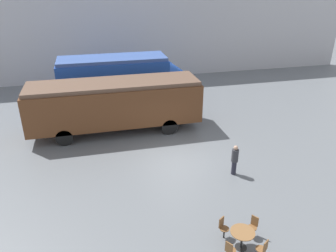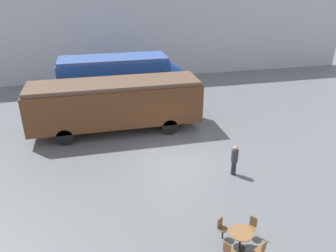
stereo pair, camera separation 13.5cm
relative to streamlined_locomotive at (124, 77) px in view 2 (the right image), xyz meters
The scene contains 10 objects.
ground_plane 9.28m from the streamlined_locomotive, 79.48° to the right, with size 80.00×80.00×0.00m, color slate.
backdrop_wall 7.61m from the streamlined_locomotive, 76.91° to the left, with size 44.00×0.15×9.00m.
streamlined_locomotive is the anchor object (origin of this frame).
passenger_coach_wooden 4.49m from the streamlined_locomotive, 103.39° to the right, with size 10.48×2.89×3.24m.
cafe_table_near 15.70m from the streamlined_locomotive, 81.17° to the right, with size 0.89×0.89×0.75m.
cafe_chair_0 16.08m from the streamlined_locomotive, 83.82° to the right, with size 0.40×0.40×0.87m.
cafe_chair_1 16.45m from the streamlined_locomotive, 79.94° to the right, with size 0.40×0.40×0.87m.
cafe_chair_2 15.38m from the streamlined_locomotive, 78.41° to the right, with size 0.40×0.40×0.87m.
cafe_chair_3 14.99m from the streamlined_locomotive, 82.53° to the right, with size 0.40×0.40×0.87m.
visitor_person 11.68m from the streamlined_locomotive, 69.07° to the right, with size 0.34×0.34×1.60m.
Camera 2 is at (-3.84, -14.73, 9.09)m, focal length 35.00 mm.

